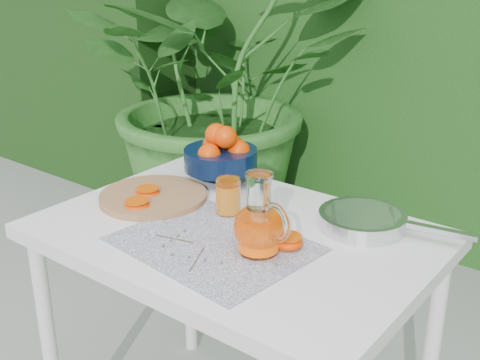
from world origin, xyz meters
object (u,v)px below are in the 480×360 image
Objects in this scene: white_table at (235,257)px; cutting_board at (153,197)px; saute_pan at (364,220)px; fruit_bowl at (221,154)px; juice_pitcher at (259,226)px.

cutting_board is at bearing 178.80° from white_table.
fruit_bowl is at bearing 174.69° from saute_pan.
fruit_bowl is 0.56× the size of saute_pan.
cutting_board is 0.27m from fruit_bowl.
white_table is 2.43× the size of saute_pan.
cutting_board is 1.55× the size of juice_pitcher.
cutting_board is 0.44m from juice_pitcher.
cutting_board is (-0.31, 0.01, 0.09)m from white_table.
saute_pan is at bearing -5.31° from fruit_bowl.
white_table is 0.35m from saute_pan.
saute_pan is at bearing 64.54° from juice_pitcher.
white_table is 0.21m from juice_pitcher.
fruit_bowl reaches higher than cutting_board.
white_table is 4.32× the size of fruit_bowl.
white_table is at bearing -1.20° from cutting_board.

